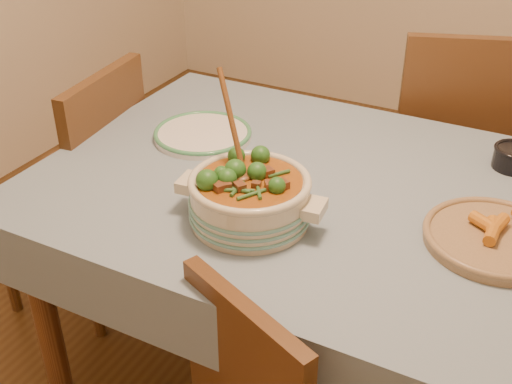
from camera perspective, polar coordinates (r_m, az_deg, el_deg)
dining_table at (r=1.73m, az=8.17°, el=-2.67°), size 1.68×1.08×0.76m
stew_casserole at (r=1.52m, az=-0.56°, el=-0.26°), size 0.37×0.31×0.35m
white_plate at (r=1.94m, az=-4.75°, el=5.18°), size 0.35×0.35×0.03m
fried_plate at (r=1.56m, az=20.47°, el=-3.69°), size 0.33×0.33×0.05m
chair_far at (r=2.46m, az=17.33°, el=4.28°), size 0.59×0.59×0.99m
chair_left at (r=2.27m, az=-14.82°, el=1.08°), size 0.47×0.47×0.91m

